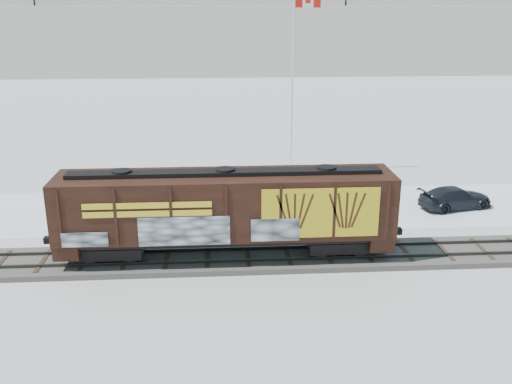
{
  "coord_description": "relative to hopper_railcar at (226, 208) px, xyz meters",
  "views": [
    {
      "loc": [
        -3.31,
        -25.94,
        12.14
      ],
      "look_at": [
        -1.39,
        3.0,
        2.6
      ],
      "focal_mm": 40.0,
      "sensor_mm": 36.0,
      "label": 1
    }
  ],
  "objects": [
    {
      "name": "rail_track",
      "position": [
        3.05,
        0.01,
        -2.66
      ],
      "size": [
        50.0,
        3.4,
        0.43
      ],
      "color": "#59544C",
      "rests_on": "ground"
    },
    {
      "name": "ground",
      "position": [
        3.05,
        0.01,
        -2.81
      ],
      "size": [
        500.0,
        500.0,
        0.0
      ],
      "primitive_type": "plane",
      "color": "white",
      "rests_on": "ground"
    },
    {
      "name": "parking_strip",
      "position": [
        3.05,
        7.51,
        -2.79
      ],
      "size": [
        40.0,
        8.0,
        0.03
      ],
      "primitive_type": "cube",
      "color": "white",
      "rests_on": "ground"
    },
    {
      "name": "car_white",
      "position": [
        -1.28,
        7.03,
        -2.11
      ],
      "size": [
        4.26,
        2.77,
        1.33
      ],
      "primitive_type": "imported",
      "rotation": [
        0.0,
        0.0,
        1.2
      ],
      "color": "white",
      "rests_on": "parking_strip"
    },
    {
      "name": "hopper_railcar",
      "position": [
        0.0,
        0.0,
        0.0
      ],
      "size": [
        16.13,
        3.06,
        4.27
      ],
      "color": "black",
      "rests_on": "rail_track"
    },
    {
      "name": "flagpole",
      "position": [
        5.11,
        14.51,
        2.19
      ],
      "size": [
        2.3,
        0.9,
        13.17
      ],
      "color": "silver",
      "rests_on": "ground"
    },
    {
      "name": "car_silver",
      "position": [
        2.27,
        6.41,
        -1.97
      ],
      "size": [
        4.9,
        2.42,
        1.61
      ],
      "primitive_type": "imported",
      "rotation": [
        0.0,
        0.0,
        1.68
      ],
      "color": "#ABAEB3",
      "rests_on": "parking_strip"
    },
    {
      "name": "car_dark",
      "position": [
        14.39,
        6.8,
        -2.1
      ],
      "size": [
        4.98,
        2.92,
        1.35
      ],
      "primitive_type": "imported",
      "rotation": [
        0.0,
        0.0,
        1.8
      ],
      "color": "black",
      "rests_on": "parking_strip"
    }
  ]
}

